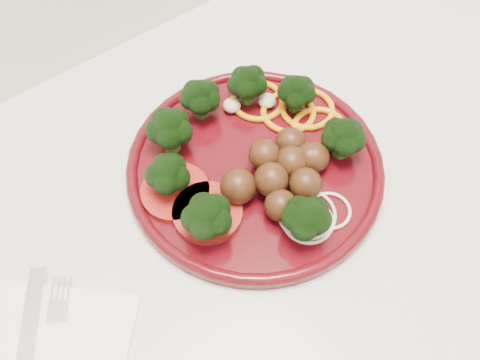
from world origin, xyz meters
TOP-DOWN VIEW (x-y plane):
  - counter at (0.00, 1.70)m, footprint 2.40×0.60m
  - plate at (-0.07, 1.72)m, footprint 0.30×0.30m

SIDE VIEW (x-z plane):
  - counter at x=0.00m, z-range 0.00..0.90m
  - plate at x=-0.07m, z-range 0.89..0.95m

